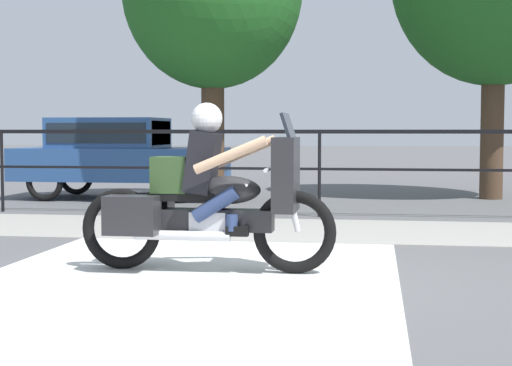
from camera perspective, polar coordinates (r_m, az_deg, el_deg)
The scene contains 6 objects.
ground_plane at distance 6.96m, azimuth 1.66°, elevation -6.97°, with size 120.00×120.00×0.00m, color #565659.
sidewalk_band at distance 10.31m, azimuth 3.98°, elevation -3.42°, with size 44.00×2.40×0.01m, color #99968E.
crosswalk_band at distance 6.92m, azimuth -5.30°, elevation -7.03°, with size 3.73×6.00×0.01m, color silver.
fence_railing at distance 11.84m, azimuth 4.64°, elevation 2.52°, with size 36.00×0.05×1.32m.
motorcycle at distance 7.25m, azimuth -3.59°, elevation -1.04°, with size 2.40×0.76×1.56m.
parked_car at distance 15.21m, azimuth -10.08°, elevation 2.22°, with size 3.95×1.67×1.54m.
Camera 1 is at (0.84, -6.79, 1.31)m, focal length 55.00 mm.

